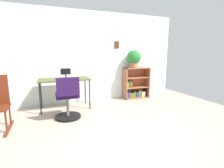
{
  "coord_description": "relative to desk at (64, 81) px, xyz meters",
  "views": [
    {
      "loc": [
        -1.03,
        -2.37,
        1.31
      ],
      "look_at": [
        0.38,
        1.31,
        0.59
      ],
      "focal_mm": 26.72,
      "sensor_mm": 36.0,
      "label": 1
    }
  ],
  "objects": [
    {
      "name": "potted_plant_on_shelf",
      "position": [
        1.97,
        0.23,
        0.51
      ],
      "size": [
        0.4,
        0.4,
        0.5
      ],
      "color": "#9E6642",
      "rests_on": "bookshelf_low"
    },
    {
      "name": "office_chair",
      "position": [
        -0.02,
        -0.71,
        -0.29
      ],
      "size": [
        0.52,
        0.55,
        0.87
      ],
      "color": "black",
      "rests_on": "ground_plane"
    },
    {
      "name": "desk",
      "position": [
        0.0,
        0.0,
        0.0
      ],
      "size": [
        1.16,
        0.59,
        0.73
      ],
      "color": "#4E4F29",
      "rests_on": "ground_plane"
    },
    {
      "name": "wall_back",
      "position": [
        0.69,
        0.48,
        0.54
      ],
      "size": [
        5.2,
        0.12,
        2.42
      ],
      "color": "silver",
      "rests_on": "ground_plane"
    },
    {
      "name": "ground_plane",
      "position": [
        0.69,
        -1.67,
        -0.67
      ],
      "size": [
        6.24,
        6.24,
        0.0
      ],
      "primitive_type": "plane",
      "color": "tan"
    },
    {
      "name": "bookshelf_low",
      "position": [
        2.06,
        0.28,
        -0.28
      ],
      "size": [
        0.77,
        0.3,
        0.91
      ],
      "color": "#A15D3D",
      "rests_on": "ground_plane"
    },
    {
      "name": "keyboard",
      "position": [
        0.04,
        -0.07,
        0.06
      ],
      "size": [
        0.39,
        0.12,
        0.02
      ],
      "primitive_type": "cube",
      "color": "#241C2E",
      "rests_on": "desk"
    },
    {
      "name": "monitor",
      "position": [
        0.04,
        0.05,
        0.18
      ],
      "size": [
        0.23,
        0.14,
        0.24
      ],
      "color": "#262628",
      "rests_on": "desk"
    }
  ]
}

